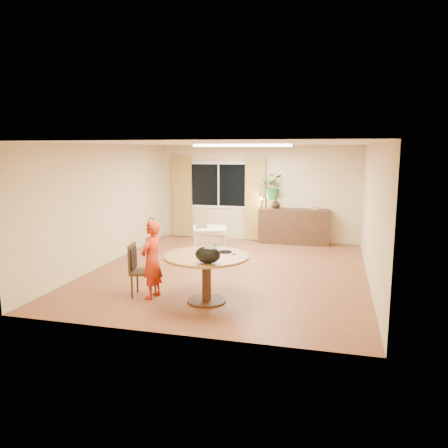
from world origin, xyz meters
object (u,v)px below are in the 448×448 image
Objects in this scene: dining_table at (206,265)px; dining_chair at (143,270)px; armchair at (209,241)px; child at (152,260)px; sideboard at (294,226)px.

dining_chair reaches higher than dining_table.
dining_table is 3.26m from armchair.
child is 5.29m from sideboard.
dining_table reaches higher than armchair.
armchair is at bearing 105.63° from dining_table.
sideboard is (0.95, 4.91, -0.16)m from dining_table.
dining_table is at bearing -10.06° from dining_chair.
sideboard is (1.83, 1.77, 0.12)m from armchair.
dining_table is at bearing 99.25° from child.
sideboard is at bearing -155.10° from armchair.
dining_chair is 1.20× the size of armchair.
dining_chair is 0.28m from child.
sideboard reaches higher than dining_table.
child reaches higher than armchair.
dining_chair is at bearing -95.07° from child.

